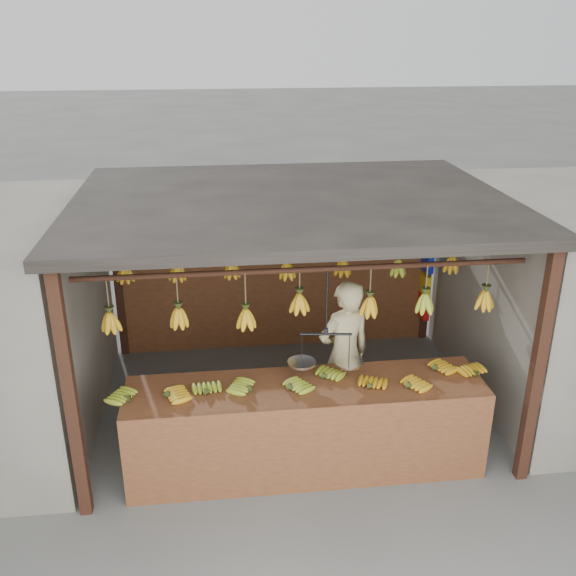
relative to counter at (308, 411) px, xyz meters
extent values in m
plane|color=#5B5B57|center=(0.00, 1.23, -0.71)|extent=(80.00, 80.00, 0.00)
cube|color=black|center=(-2.00, -0.27, 0.44)|extent=(0.10, 0.10, 2.30)
cube|color=black|center=(2.00, -0.27, 0.44)|extent=(0.10, 0.10, 2.30)
cube|color=black|center=(-2.00, 2.73, 0.44)|extent=(0.10, 0.10, 2.30)
cube|color=black|center=(2.00, 2.73, 0.44)|extent=(0.10, 0.10, 2.30)
cube|color=black|center=(0.00, 1.23, 1.64)|extent=(4.30, 3.30, 0.10)
cylinder|color=black|center=(0.00, 0.23, 1.29)|extent=(4.00, 0.05, 0.05)
cylinder|color=black|center=(0.00, 1.23, 1.29)|extent=(4.00, 0.05, 0.05)
cylinder|color=black|center=(0.00, 2.23, 1.29)|extent=(4.00, 0.05, 0.05)
cube|color=brown|center=(0.00, 2.73, 0.19)|extent=(4.00, 0.06, 1.80)
cube|color=brown|center=(0.00, 0.13, 0.15)|extent=(3.32, 0.74, 0.08)
cube|color=brown|center=(0.00, -0.24, -0.26)|extent=(3.32, 0.04, 0.90)
cube|color=black|center=(-1.56, -0.19, -0.30)|extent=(0.07, 0.07, 0.82)
cube|color=black|center=(1.56, -0.19, -0.30)|extent=(0.07, 0.07, 0.82)
cube|color=black|center=(-1.56, 0.45, -0.30)|extent=(0.07, 0.07, 0.82)
cube|color=black|center=(1.56, 0.45, -0.30)|extent=(0.07, 0.07, 0.82)
ellipsoid|color=#92A523|center=(-1.58, 0.05, 0.22)|extent=(0.30, 0.28, 0.06)
ellipsoid|color=#C98F15|center=(-1.25, 0.03, 0.22)|extent=(0.29, 0.25, 0.06)
ellipsoid|color=#92A523|center=(-0.90, 0.06, 0.22)|extent=(0.20, 0.26, 0.06)
ellipsoid|color=#92A523|center=(-0.52, 0.09, 0.22)|extent=(0.29, 0.27, 0.06)
ellipsoid|color=#92A523|center=(-0.15, 0.03, 0.22)|extent=(0.30, 0.28, 0.06)
ellipsoid|color=#92A523|center=(0.19, 0.20, 0.22)|extent=(0.29, 0.30, 0.06)
ellipsoid|color=#C98F15|center=(0.57, -0.02, 0.22)|extent=(0.26, 0.29, 0.06)
ellipsoid|color=#C98F15|center=(0.92, -0.06, 0.22)|extent=(0.30, 0.28, 0.06)
ellipsoid|color=#C98F15|center=(1.27, 0.22, 0.22)|extent=(0.30, 0.27, 0.06)
ellipsoid|color=#C98F15|center=(1.62, 0.09, 0.22)|extent=(0.24, 0.28, 0.06)
ellipsoid|color=#C98F15|center=(-1.71, 0.25, 0.87)|extent=(0.16, 0.16, 0.28)
ellipsoid|color=#C98F15|center=(-1.12, 0.26, 0.88)|extent=(0.16, 0.16, 0.28)
ellipsoid|color=#C98F15|center=(-0.53, 0.20, 0.86)|extent=(0.16, 0.16, 0.28)
ellipsoid|color=#C98F15|center=(-0.05, 0.27, 0.95)|extent=(0.16, 0.16, 0.28)
ellipsoid|color=#C98F15|center=(0.58, 0.21, 0.92)|extent=(0.16, 0.16, 0.28)
ellipsoid|color=#92A523|center=(1.09, 0.21, 0.93)|extent=(0.16, 0.16, 0.28)
ellipsoid|color=#C98F15|center=(1.67, 0.22, 0.92)|extent=(0.16, 0.16, 0.28)
ellipsoid|color=#C98F15|center=(-1.68, 1.21, 0.96)|extent=(0.16, 0.16, 0.28)
ellipsoid|color=#C98F15|center=(-1.16, 1.20, 0.96)|extent=(0.16, 0.16, 0.28)
ellipsoid|color=#C98F15|center=(-0.61, 1.26, 0.94)|extent=(0.16, 0.16, 0.28)
ellipsoid|color=#C98F15|center=(-0.04, 1.24, 0.91)|extent=(0.16, 0.16, 0.28)
ellipsoid|color=#C98F15|center=(0.53, 1.18, 0.94)|extent=(0.16, 0.16, 0.28)
ellipsoid|color=#92A523|center=(1.14, 1.26, 0.88)|extent=(0.16, 0.16, 0.28)
ellipsoid|color=#C98F15|center=(1.73, 1.26, 0.89)|extent=(0.16, 0.16, 0.28)
ellipsoid|color=#C98F15|center=(-1.70, 2.24, 0.95)|extent=(0.16, 0.16, 0.28)
ellipsoid|color=#C98F15|center=(-1.14, 2.23, 0.88)|extent=(0.16, 0.16, 0.28)
ellipsoid|color=#C98F15|center=(-0.54, 2.23, 0.92)|extent=(0.16, 0.16, 0.28)
ellipsoid|color=#C98F15|center=(0.05, 2.22, 0.87)|extent=(0.16, 0.16, 0.28)
ellipsoid|color=#92A523|center=(0.58, 2.25, 0.86)|extent=(0.16, 0.16, 0.28)
ellipsoid|color=#C98F15|center=(1.15, 2.21, 0.95)|extent=(0.16, 0.16, 0.28)
ellipsoid|color=#C98F15|center=(1.74, 2.27, 0.93)|extent=(0.16, 0.16, 0.28)
cylinder|color=black|center=(0.19, 0.23, 0.97)|extent=(0.02, 0.02, 0.64)
cylinder|color=black|center=(0.19, 0.23, 0.66)|extent=(0.47, 0.08, 0.02)
cylinder|color=silver|center=(-0.03, 0.26, 0.36)|extent=(0.26, 0.26, 0.02)
cylinder|color=silver|center=(0.41, 0.20, 0.36)|extent=(0.26, 0.26, 0.02)
imported|color=beige|center=(0.50, 0.81, 0.11)|extent=(0.69, 0.57, 1.64)
cube|color=#199926|center=(1.94, 2.58, 0.70)|extent=(0.08, 0.26, 0.34)
cube|color=#1426BF|center=(1.94, 2.58, 0.48)|extent=(0.08, 0.26, 0.34)
cube|color=yellow|center=(1.94, 2.58, 0.09)|extent=(0.08, 0.26, 0.34)
cube|color=red|center=(1.94, 2.58, -0.18)|extent=(0.08, 0.26, 0.34)
camera|label=1|loc=(-0.78, -4.94, 3.25)|focal=40.00mm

